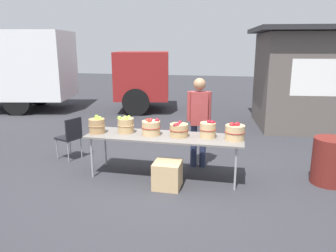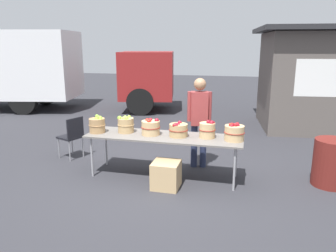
{
  "view_description": "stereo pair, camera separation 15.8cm",
  "coord_description": "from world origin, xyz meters",
  "px_view_note": "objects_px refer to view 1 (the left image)",
  "views": [
    {
      "loc": [
        1.23,
        -5.28,
        2.26
      ],
      "look_at": [
        0.0,
        0.3,
        0.85
      ],
      "focal_mm": 34.92,
      "sensor_mm": 36.0,
      "label": 1
    },
    {
      "loc": [
        1.38,
        -5.24,
        2.26
      ],
      "look_at": [
        0.0,
        0.3,
        0.85
      ],
      "focal_mm": 34.92,
      "sensor_mm": 36.0,
      "label": 2
    }
  ],
  "objects_px": {
    "apple_basket_red_0": "(151,127)",
    "produce_crate": "(167,175)",
    "trash_barrel": "(330,161)",
    "vendor_adult": "(199,116)",
    "apple_basket_red_1": "(179,130)",
    "apple_basket_red_3": "(235,132)",
    "apple_basket_green_0": "(97,125)",
    "folding_chair": "(71,135)",
    "apple_basket_green_1": "(126,125)",
    "box_truck": "(41,68)",
    "market_table": "(164,138)",
    "apple_basket_red_2": "(208,129)"
  },
  "relations": [
    {
      "from": "apple_basket_red_0",
      "to": "produce_crate",
      "type": "bearing_deg",
      "value": -48.91
    },
    {
      "from": "trash_barrel",
      "to": "vendor_adult",
      "type": "bearing_deg",
      "value": 171.95
    },
    {
      "from": "apple_basket_red_0",
      "to": "produce_crate",
      "type": "distance_m",
      "value": 0.89
    },
    {
      "from": "apple_basket_red_1",
      "to": "apple_basket_red_3",
      "type": "xyz_separation_m",
      "value": [
        0.94,
        -0.02,
        0.02
      ]
    },
    {
      "from": "apple_basket_green_0",
      "to": "apple_basket_red_1",
      "type": "xyz_separation_m",
      "value": [
        1.46,
        0.09,
        -0.02
      ]
    },
    {
      "from": "folding_chair",
      "to": "apple_basket_green_1",
      "type": "bearing_deg",
      "value": 92.83
    },
    {
      "from": "trash_barrel",
      "to": "folding_chair",
      "type": "bearing_deg",
      "value": 177.86
    },
    {
      "from": "apple_basket_red_0",
      "to": "box_truck",
      "type": "relative_size",
      "value": 0.04
    },
    {
      "from": "apple_basket_green_0",
      "to": "apple_basket_red_0",
      "type": "distance_m",
      "value": 0.97
    },
    {
      "from": "apple_basket_green_1",
      "to": "market_table",
      "type": "bearing_deg",
      "value": -4.5
    },
    {
      "from": "apple_basket_green_1",
      "to": "folding_chair",
      "type": "height_order",
      "value": "apple_basket_green_1"
    },
    {
      "from": "trash_barrel",
      "to": "produce_crate",
      "type": "xyz_separation_m",
      "value": [
        -2.61,
        -0.75,
        -0.17
      ]
    },
    {
      "from": "apple_basket_red_0",
      "to": "trash_barrel",
      "type": "height_order",
      "value": "apple_basket_red_0"
    },
    {
      "from": "market_table",
      "to": "produce_crate",
      "type": "height_order",
      "value": "market_table"
    },
    {
      "from": "apple_basket_green_0",
      "to": "apple_basket_red_3",
      "type": "relative_size",
      "value": 0.92
    },
    {
      "from": "apple_basket_red_1",
      "to": "vendor_adult",
      "type": "xyz_separation_m",
      "value": [
        0.26,
        0.62,
        0.13
      ]
    },
    {
      "from": "vendor_adult",
      "to": "folding_chair",
      "type": "xyz_separation_m",
      "value": [
        -2.57,
        -0.14,
        -0.49
      ]
    },
    {
      "from": "apple_basket_green_1",
      "to": "apple_basket_red_2",
      "type": "relative_size",
      "value": 0.99
    },
    {
      "from": "apple_basket_red_1",
      "to": "trash_barrel",
      "type": "bearing_deg",
      "value": 6.78
    },
    {
      "from": "apple_basket_red_0",
      "to": "vendor_adult",
      "type": "xyz_separation_m",
      "value": [
        0.75,
        0.62,
        0.11
      ]
    },
    {
      "from": "vendor_adult",
      "to": "produce_crate",
      "type": "height_order",
      "value": "vendor_adult"
    },
    {
      "from": "market_table",
      "to": "vendor_adult",
      "type": "bearing_deg",
      "value": 50.76
    },
    {
      "from": "apple_basket_green_1",
      "to": "trash_barrel",
      "type": "relative_size",
      "value": 0.39
    },
    {
      "from": "apple_basket_red_2",
      "to": "folding_chair",
      "type": "distance_m",
      "value": 2.86
    },
    {
      "from": "produce_crate",
      "to": "apple_basket_red_0",
      "type": "bearing_deg",
      "value": 131.09
    },
    {
      "from": "box_truck",
      "to": "apple_basket_red_1",
      "type": "bearing_deg",
      "value": -52.79
    },
    {
      "from": "vendor_adult",
      "to": "produce_crate",
      "type": "distance_m",
      "value": 1.37
    },
    {
      "from": "apple_basket_red_0",
      "to": "box_truck",
      "type": "xyz_separation_m",
      "value": [
        -5.42,
        5.11,
        0.61
      ]
    },
    {
      "from": "box_truck",
      "to": "trash_barrel",
      "type": "relative_size",
      "value": 10.2
    },
    {
      "from": "apple_basket_red_2",
      "to": "vendor_adult",
      "type": "xyz_separation_m",
      "value": [
        -0.23,
        0.57,
        0.11
      ]
    },
    {
      "from": "apple_basket_red_2",
      "to": "box_truck",
      "type": "height_order",
      "value": "box_truck"
    },
    {
      "from": "apple_basket_green_0",
      "to": "market_table",
      "type": "bearing_deg",
      "value": 3.5
    },
    {
      "from": "folding_chair",
      "to": "trash_barrel",
      "type": "distance_m",
      "value": 4.83
    },
    {
      "from": "market_table",
      "to": "apple_basket_red_0",
      "type": "height_order",
      "value": "apple_basket_red_0"
    },
    {
      "from": "apple_basket_red_3",
      "to": "apple_basket_red_2",
      "type": "bearing_deg",
      "value": 172.28
    },
    {
      "from": "apple_basket_red_3",
      "to": "apple_basket_red_0",
      "type": "bearing_deg",
      "value": 179.42
    },
    {
      "from": "apple_basket_red_2",
      "to": "folding_chair",
      "type": "relative_size",
      "value": 0.36
    },
    {
      "from": "apple_basket_red_1",
      "to": "apple_basket_green_0",
      "type": "bearing_deg",
      "value": -176.56
    },
    {
      "from": "apple_basket_red_0",
      "to": "folding_chair",
      "type": "distance_m",
      "value": 1.92
    },
    {
      "from": "apple_basket_red_0",
      "to": "vendor_adult",
      "type": "relative_size",
      "value": 0.2
    },
    {
      "from": "vendor_adult",
      "to": "apple_basket_red_3",
      "type": "bearing_deg",
      "value": 125.86
    },
    {
      "from": "apple_basket_green_0",
      "to": "apple_basket_red_2",
      "type": "bearing_deg",
      "value": 3.83
    },
    {
      "from": "vendor_adult",
      "to": "apple_basket_red_1",
      "type": "bearing_deg",
      "value": 56.08
    },
    {
      "from": "apple_basket_red_3",
      "to": "folding_chair",
      "type": "bearing_deg",
      "value": 171.31
    },
    {
      "from": "market_table",
      "to": "box_truck",
      "type": "bearing_deg",
      "value": 137.86
    },
    {
      "from": "trash_barrel",
      "to": "produce_crate",
      "type": "distance_m",
      "value": 2.72
    },
    {
      "from": "vendor_adult",
      "to": "produce_crate",
      "type": "xyz_separation_m",
      "value": [
        -0.36,
        -1.07,
        -0.78
      ]
    },
    {
      "from": "apple_basket_red_0",
      "to": "apple_basket_red_3",
      "type": "xyz_separation_m",
      "value": [
        1.43,
        -0.01,
        0.0
      ]
    },
    {
      "from": "vendor_adult",
      "to": "apple_basket_green_0",
      "type": "bearing_deg",
      "value": 11.39
    },
    {
      "from": "apple_basket_red_0",
      "to": "apple_basket_red_2",
      "type": "xyz_separation_m",
      "value": [
        0.98,
        0.05,
        0.01
      ]
    }
  ]
}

